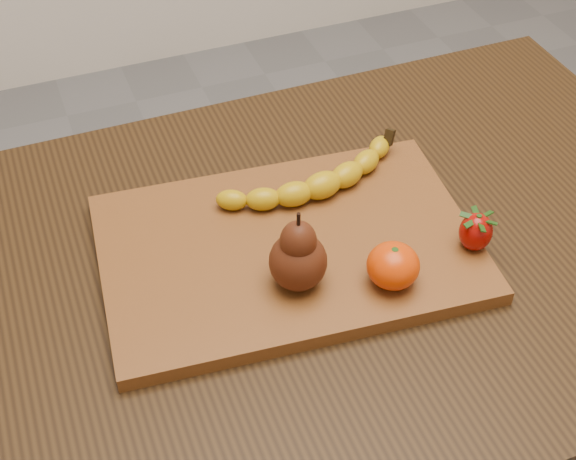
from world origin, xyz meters
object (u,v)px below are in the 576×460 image
object	(u,v)px
cutting_board	(288,248)
pear	(298,250)
table	(342,297)
mandarin	(393,266)

from	to	relation	value
cutting_board	pear	size ratio (longest dim) A/B	4.34
table	cutting_board	size ratio (longest dim) A/B	2.22
table	mandarin	world-z (taller)	mandarin
pear	mandarin	bearing A→B (deg)	-21.06
cutting_board	pear	bearing A→B (deg)	-95.97
cutting_board	mandarin	xyz separation A→B (m)	(0.09, -0.10, 0.04)
table	pear	world-z (taller)	pear
table	pear	bearing A→B (deg)	-147.78
pear	mandarin	size ratio (longest dim) A/B	1.70
pear	cutting_board	bearing A→B (deg)	78.50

